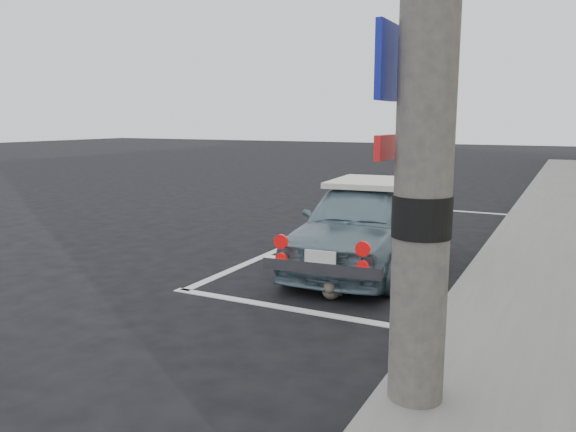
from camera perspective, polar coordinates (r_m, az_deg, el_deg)
name	(u,v)px	position (r m, az deg, el deg)	size (l,w,h in m)	color
ground	(277,290)	(6.28, -1.10, -7.53)	(80.00, 80.00, 0.00)	black
pline_rear	(298,310)	(5.64, 1.01, -9.53)	(3.00, 0.12, 0.01)	silver
pline_front	(445,210)	(12.15, 15.68, 0.57)	(3.00, 0.12, 0.01)	silver
pline_side	(315,234)	(9.27, 2.75, -1.84)	(0.12, 7.00, 0.01)	silver
retro_coupe	(362,223)	(7.20, 7.55, -0.73)	(1.59, 3.39, 1.12)	slate
cat	(332,289)	(5.96, 4.45, -7.41)	(0.26, 0.45, 0.24)	#78685B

